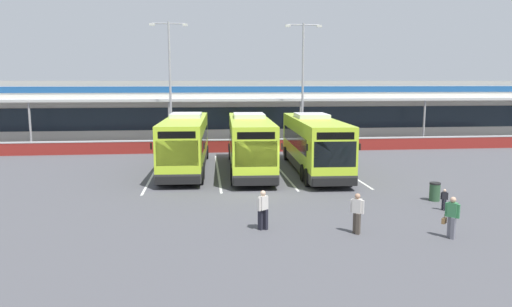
{
  "coord_description": "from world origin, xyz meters",
  "views": [
    {
      "loc": [
        -2.93,
        -25.28,
        5.93
      ],
      "look_at": [
        0.14,
        3.0,
        1.6
      ],
      "focal_mm": 33.27,
      "sensor_mm": 36.0,
      "label": 1
    }
  ],
  "objects_px": {
    "pedestrian_with_handbag": "(452,216)",
    "lamp_post_centre": "(303,77)",
    "pedestrian_near_bin": "(357,212)",
    "coach_bus_leftmost": "(186,144)",
    "lamp_post_west": "(170,77)",
    "coach_bus_centre": "(314,145)",
    "litter_bin": "(435,192)",
    "coach_bus_left_centre": "(250,144)",
    "pedestrian_in_dark_coat": "(263,209)",
    "pedestrian_child": "(444,199)"
  },
  "relations": [
    {
      "from": "litter_bin",
      "to": "pedestrian_in_dark_coat",
      "type": "bearing_deg",
      "value": -157.74
    },
    {
      "from": "pedestrian_in_dark_coat",
      "to": "pedestrian_child",
      "type": "relative_size",
      "value": 1.61
    },
    {
      "from": "lamp_post_west",
      "to": "lamp_post_centre",
      "type": "bearing_deg",
      "value": -1.55
    },
    {
      "from": "lamp_post_west",
      "to": "pedestrian_in_dark_coat",
      "type": "bearing_deg",
      "value": -77.78
    },
    {
      "from": "lamp_post_centre",
      "to": "pedestrian_with_handbag",
      "type": "bearing_deg",
      "value": -88.87
    },
    {
      "from": "coach_bus_left_centre",
      "to": "pedestrian_near_bin",
      "type": "relative_size",
      "value": 7.55
    },
    {
      "from": "lamp_post_west",
      "to": "litter_bin",
      "type": "distance_m",
      "value": 25.55
    },
    {
      "from": "pedestrian_in_dark_coat",
      "to": "lamp_post_west",
      "type": "xyz_separation_m",
      "value": [
        -5.21,
        24.05,
        5.42
      ]
    },
    {
      "from": "lamp_post_centre",
      "to": "lamp_post_west",
      "type": "bearing_deg",
      "value": 178.45
    },
    {
      "from": "coach_bus_left_centre",
      "to": "lamp_post_west",
      "type": "xyz_separation_m",
      "value": [
        -5.91,
        11.23,
        4.5
      ]
    },
    {
      "from": "pedestrian_with_handbag",
      "to": "lamp_post_centre",
      "type": "bearing_deg",
      "value": 91.13
    },
    {
      "from": "lamp_post_centre",
      "to": "litter_bin",
      "type": "xyz_separation_m",
      "value": [
        2.64,
        -19.99,
        -5.82
      ]
    },
    {
      "from": "coach_bus_centre",
      "to": "pedestrian_child",
      "type": "bearing_deg",
      "value": -69.52
    },
    {
      "from": "pedestrian_near_bin",
      "to": "lamp_post_west",
      "type": "distance_m",
      "value": 27.0
    },
    {
      "from": "lamp_post_centre",
      "to": "litter_bin",
      "type": "bearing_deg",
      "value": -82.47
    },
    {
      "from": "pedestrian_in_dark_coat",
      "to": "litter_bin",
      "type": "xyz_separation_m",
      "value": [
        9.15,
        3.74,
        -0.41
      ]
    },
    {
      "from": "pedestrian_in_dark_coat",
      "to": "pedestrian_near_bin",
      "type": "height_order",
      "value": "same"
    },
    {
      "from": "pedestrian_with_handbag",
      "to": "pedestrian_child",
      "type": "height_order",
      "value": "pedestrian_with_handbag"
    },
    {
      "from": "lamp_post_centre",
      "to": "pedestrian_in_dark_coat",
      "type": "bearing_deg",
      "value": -105.33
    },
    {
      "from": "lamp_post_west",
      "to": "litter_bin",
      "type": "xyz_separation_m",
      "value": [
        14.36,
        -20.31,
        -5.82
      ]
    },
    {
      "from": "coach_bus_centre",
      "to": "pedestrian_near_bin",
      "type": "bearing_deg",
      "value": -95.66
    },
    {
      "from": "pedestrian_near_bin",
      "to": "lamp_post_west",
      "type": "relative_size",
      "value": 0.15
    },
    {
      "from": "coach_bus_centre",
      "to": "litter_bin",
      "type": "distance_m",
      "value": 9.57
    },
    {
      "from": "coach_bus_leftmost",
      "to": "lamp_post_west",
      "type": "distance_m",
      "value": 11.51
    },
    {
      "from": "litter_bin",
      "to": "pedestrian_with_handbag",
      "type": "bearing_deg",
      "value": -111.09
    },
    {
      "from": "pedestrian_child",
      "to": "pedestrian_near_bin",
      "type": "distance_m",
      "value": 5.88
    },
    {
      "from": "coach_bus_left_centre",
      "to": "coach_bus_centre",
      "type": "bearing_deg",
      "value": -8.04
    },
    {
      "from": "pedestrian_with_handbag",
      "to": "litter_bin",
      "type": "distance_m",
      "value": 5.96
    },
    {
      "from": "coach_bus_left_centre",
      "to": "coach_bus_leftmost",
      "type": "bearing_deg",
      "value": 169.74
    },
    {
      "from": "pedestrian_near_bin",
      "to": "litter_bin",
      "type": "distance_m",
      "value": 7.23
    },
    {
      "from": "coach_bus_left_centre",
      "to": "pedestrian_with_handbag",
      "type": "bearing_deg",
      "value": -66.65
    },
    {
      "from": "coach_bus_centre",
      "to": "lamp_post_west",
      "type": "xyz_separation_m",
      "value": [
        -10.12,
        11.83,
        4.5
      ]
    },
    {
      "from": "coach_bus_leftmost",
      "to": "litter_bin",
      "type": "xyz_separation_m",
      "value": [
        12.71,
        -9.85,
        -1.32
      ]
    },
    {
      "from": "coach_bus_centre",
      "to": "pedestrian_in_dark_coat",
      "type": "bearing_deg",
      "value": -111.87
    },
    {
      "from": "coach_bus_leftmost",
      "to": "pedestrian_near_bin",
      "type": "xyz_separation_m",
      "value": [
        7.17,
        -14.48,
        -0.91
      ]
    },
    {
      "from": "pedestrian_near_bin",
      "to": "coach_bus_leftmost",
      "type": "bearing_deg",
      "value": 116.35
    },
    {
      "from": "pedestrian_with_handbag",
      "to": "lamp_post_west",
      "type": "bearing_deg",
      "value": 115.3
    },
    {
      "from": "lamp_post_centre",
      "to": "litter_bin",
      "type": "relative_size",
      "value": 11.83
    },
    {
      "from": "coach_bus_centre",
      "to": "coach_bus_left_centre",
      "type": "bearing_deg",
      "value": 171.96
    },
    {
      "from": "lamp_post_west",
      "to": "lamp_post_centre",
      "type": "xyz_separation_m",
      "value": [
        11.72,
        -0.32,
        0.0
      ]
    },
    {
      "from": "lamp_post_west",
      "to": "litter_bin",
      "type": "relative_size",
      "value": 11.83
    },
    {
      "from": "coach_bus_left_centre",
      "to": "pedestrian_child",
      "type": "distance_m",
      "value": 13.53
    },
    {
      "from": "coach_bus_left_centre",
      "to": "pedestrian_with_handbag",
      "type": "relative_size",
      "value": 7.55
    },
    {
      "from": "coach_bus_left_centre",
      "to": "pedestrian_in_dark_coat",
      "type": "xyz_separation_m",
      "value": [
        -0.7,
        -12.82,
        -0.91
      ]
    },
    {
      "from": "coach_bus_leftmost",
      "to": "pedestrian_near_bin",
      "type": "height_order",
      "value": "coach_bus_leftmost"
    },
    {
      "from": "pedestrian_near_bin",
      "to": "lamp_post_west",
      "type": "bearing_deg",
      "value": 109.47
    },
    {
      "from": "pedestrian_in_dark_coat",
      "to": "coach_bus_leftmost",
      "type": "bearing_deg",
      "value": 104.69
    },
    {
      "from": "coach_bus_centre",
      "to": "pedestrian_near_bin",
      "type": "distance_m",
      "value": 13.21
    },
    {
      "from": "coach_bus_leftmost",
      "to": "coach_bus_centre",
      "type": "relative_size",
      "value": 1.0
    },
    {
      "from": "coach_bus_leftmost",
      "to": "coach_bus_left_centre",
      "type": "xyz_separation_m",
      "value": [
        4.26,
        -0.77,
        0.0
      ]
    }
  ]
}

